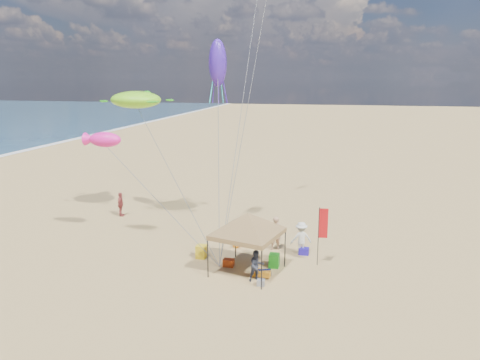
{
  "coord_description": "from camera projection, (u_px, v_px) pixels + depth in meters",
  "views": [
    {
      "loc": [
        5.18,
        -19.95,
        9.39
      ],
      "look_at": [
        0.0,
        3.0,
        4.0
      ],
      "focal_mm": 33.73,
      "sensor_mm": 36.0,
      "label": 1
    }
  ],
  "objects": [
    {
      "name": "person_near_b",
      "position": [
        257.0,
        266.0,
        21.08
      ],
      "size": [
        0.94,
        0.9,
        1.52
      ],
      "primitive_type": "imported",
      "rotation": [
        0.0,
        0.0,
        0.61
      ],
      "color": "#313543",
      "rests_on": "ground"
    },
    {
      "name": "beach_cart",
      "position": [
        261.0,
        273.0,
        21.63
      ],
      "size": [
        0.9,
        0.5,
        0.24
      ],
      "primitive_type": "cube",
      "color": "orange",
      "rests_on": "ground"
    },
    {
      "name": "cooler_blue",
      "position": [
        304.0,
        251.0,
        24.38
      ],
      "size": [
        0.54,
        0.38,
        0.38
      ],
      "primitive_type": "cube",
      "color": "#20139C",
      "rests_on": "ground"
    },
    {
      "name": "feather_flag",
      "position": [
        322.0,
        227.0,
        22.58
      ],
      "size": [
        0.47,
        0.09,
        3.08
      ],
      "color": "black",
      "rests_on": "ground"
    },
    {
      "name": "bag_navy",
      "position": [
        265.0,
        272.0,
        21.74
      ],
      "size": [
        0.69,
        0.54,
        0.36
      ],
      "primitive_type": "cylinder",
      "rotation": [
        0.0,
        1.57,
        0.35
      ],
      "color": "#0C1135",
      "rests_on": "ground"
    },
    {
      "name": "cooler_red",
      "position": [
        229.0,
        263.0,
        22.85
      ],
      "size": [
        0.54,
        0.38,
        0.38
      ],
      "primitive_type": "cube",
      "color": "#A7350D",
      "rests_on": "ground"
    },
    {
      "name": "canopy_tent",
      "position": [
        248.0,
        215.0,
        21.59
      ],
      "size": [
        5.52,
        5.52,
        3.52
      ],
      "color": "black",
      "rests_on": "ground"
    },
    {
      "name": "person_near_c",
      "position": [
        301.0,
        238.0,
        24.32
      ],
      "size": [
        1.33,
        1.05,
        1.8
      ],
      "primitive_type": "imported",
      "rotation": [
        0.0,
        0.0,
        3.52
      ],
      "color": "silver",
      "rests_on": "ground"
    },
    {
      "name": "squid_kite",
      "position": [
        218.0,
        63.0,
        26.41
      ],
      "size": [
        1.26,
        1.26,
        2.74
      ],
      "primitive_type": "ellipsoid",
      "rotation": [
        0.0,
        0.0,
        -0.22
      ],
      "color": "#401EAA",
      "rests_on": "ground"
    },
    {
      "name": "bag_orange",
      "position": [
        238.0,
        244.0,
        25.47
      ],
      "size": [
        0.54,
        0.69,
        0.36
      ],
      "primitive_type": "cylinder",
      "rotation": [
        0.0,
        1.57,
        1.22
      ],
      "color": "orange",
      "rests_on": "ground"
    },
    {
      "name": "turtle_kite",
      "position": [
        136.0,
        100.0,
        28.85
      ],
      "size": [
        4.11,
        3.78,
        1.1
      ],
      "primitive_type": "ellipsoid",
      "rotation": [
        0.0,
        0.0,
        0.43
      ],
      "color": "#79E11D",
      "rests_on": "ground"
    },
    {
      "name": "chair_yellow",
      "position": [
        201.0,
        252.0,
        23.89
      ],
      "size": [
        0.5,
        0.5,
        0.7
      ],
      "primitive_type": "cube",
      "color": "gold",
      "rests_on": "ground"
    },
    {
      "name": "chair_green",
      "position": [
        274.0,
        260.0,
        22.73
      ],
      "size": [
        0.5,
        0.5,
        0.7
      ],
      "primitive_type": "cube",
      "color": "#1A8117",
      "rests_on": "ground"
    },
    {
      "name": "person_near_a",
      "position": [
        275.0,
        233.0,
        24.92
      ],
      "size": [
        0.83,
        0.73,
        1.92
      ],
      "primitive_type": "imported",
      "rotation": [
        0.0,
        0.0,
        3.62
      ],
      "color": "tan",
      "rests_on": "ground"
    },
    {
      "name": "fish_kite",
      "position": [
        105.0,
        140.0,
        25.17
      ],
      "size": [
        2.02,
        1.19,
        0.85
      ],
      "primitive_type": "ellipsoid",
      "rotation": [
        0.0,
        0.0,
        -0.13
      ],
      "color": "#FF1C9C",
      "rests_on": "ground"
    },
    {
      "name": "crate_grey",
      "position": [
        261.0,
        283.0,
        20.76
      ],
      "size": [
        0.34,
        0.3,
        0.28
      ],
      "primitive_type": "cube",
      "color": "slate",
      "rests_on": "ground"
    },
    {
      "name": "ground",
      "position": [
        227.0,
        272.0,
        22.18
      ],
      "size": [
        280.0,
        280.0,
        0.0
      ],
      "primitive_type": "plane",
      "color": "tan",
      "rests_on": "ground"
    },
    {
      "name": "person_far_a",
      "position": [
        121.0,
        204.0,
        30.99
      ],
      "size": [
        0.59,
        1.04,
        1.67
      ],
      "primitive_type": "imported",
      "rotation": [
        0.0,
        0.0,
        1.76
      ],
      "color": "#A3413E",
      "rests_on": "ground"
    }
  ]
}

